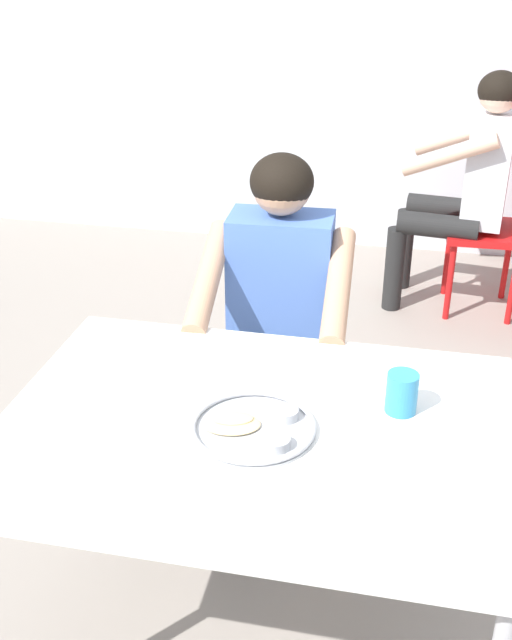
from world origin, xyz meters
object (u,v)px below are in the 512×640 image
drinking_cup (402,391)px  diner_foreground (276,306)px  patron_background (469,173)px  thali_tray (254,427)px  chair_red_left (503,219)px  table_foreground (257,446)px  chair_foreground (285,332)px

drinking_cup → diner_foreground: 0.74m
drinking_cup → patron_background: bearing=83.6°
thali_tray → drinking_cup: (0.34, 0.16, 0.04)m
patron_background → chair_red_left: bearing=-5.0°
thali_tray → patron_background: 2.49m
table_foreground → diner_foreground: 0.73m
chair_foreground → patron_background: 1.61m
thali_tray → patron_background: (0.59, 2.42, -0.03)m
diner_foreground → patron_background: 1.79m
thali_tray → chair_foreground: (-0.09, 0.98, -0.26)m
drinking_cup → chair_red_left: 2.31m
chair_foreground → thali_tray: bearing=-84.5°
diner_foreground → chair_foreground: bearing=91.7°
chair_red_left → patron_background: bearing=175.0°
patron_background → drinking_cup: bearing=-96.4°
table_foreground → chair_red_left: (0.78, 2.37, -0.18)m
thali_tray → chair_foreground: 1.02m
chair_red_left → patron_background: 0.30m
table_foreground → drinking_cup: bearing=20.6°
patron_background → table_foreground: bearing=-103.9°
table_foreground → chair_foreground: chair_foreground is taller
chair_foreground → patron_background: size_ratio=0.70×
chair_foreground → patron_background: patron_background is taller
table_foreground → diner_foreground: bearing=96.9°
chair_red_left → chair_foreground: bearing=-121.7°
chair_red_left → patron_background: size_ratio=0.71×
drinking_cup → chair_red_left: (0.45, 2.24, -0.30)m
chair_red_left → patron_background: (-0.19, 0.02, 0.23)m
thali_tray → chair_red_left: bearing=71.9°
thali_tray → patron_background: patron_background is taller
diner_foreground → thali_tray: bearing=-83.4°
patron_background → thali_tray: bearing=-103.8°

